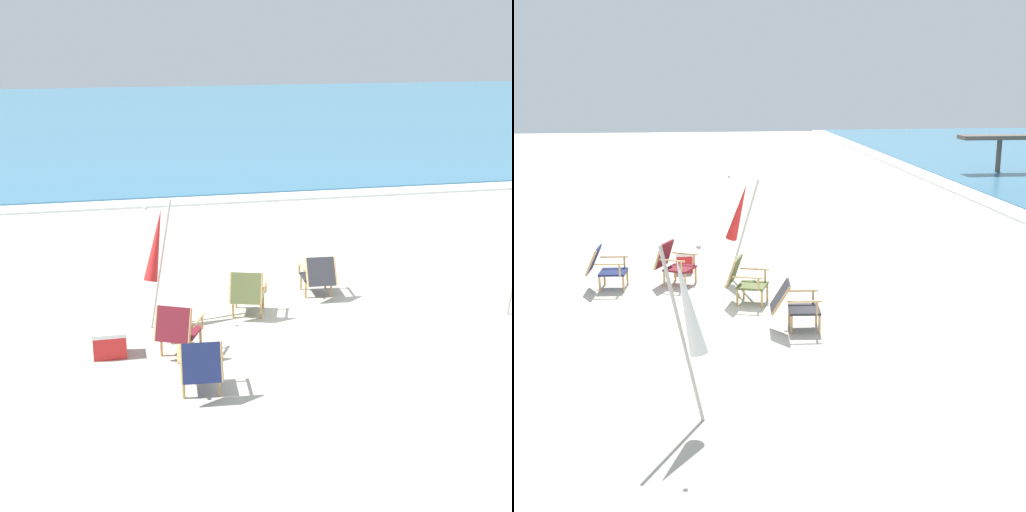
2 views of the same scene
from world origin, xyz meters
The scene contains 9 objects.
ground_plane centered at (0.00, 0.00, 0.00)m, with size 80.00×80.00×0.00m, color #B7AF9E.
sea centered at (0.00, 29.68, 0.05)m, with size 80.00×40.00×0.10m, color teal.
surf_band centered at (0.00, 9.38, 0.03)m, with size 80.00×1.10×0.06m, color white.
beach_chair_back_right centered at (0.24, 1.51, 0.42)m, with size 0.63×0.81×0.77m.
beach_chair_front_right centered at (-1.19, 0.85, 0.43)m, with size 0.75×0.82×0.82m.
beach_chair_back_left centered at (-2.49, -0.40, 0.43)m, with size 0.80×0.85×0.82m.
beach_chair_far_center centered at (-2.32, -1.65, 0.43)m, with size 0.63×0.76×0.80m.
umbrella_furled_red centered at (-2.66, 0.88, 1.32)m, with size 0.59×0.68×2.02m.
cooler_box centered at (-3.47, -0.19, 0.20)m, with size 0.49×0.35×0.40m.
Camera 1 is at (-3.40, -10.00, 4.61)m, focal length 50.00 mm.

